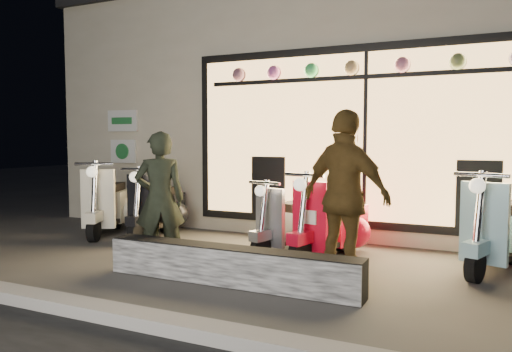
{
  "coord_description": "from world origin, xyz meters",
  "views": [
    {
      "loc": [
        2.43,
        -5.18,
        1.53
      ],
      "look_at": [
        -0.3,
        0.6,
        1.05
      ],
      "focal_mm": 35.0,
      "sensor_mm": 36.0,
      "label": 1
    }
  ],
  "objects": [
    {
      "name": "scooter_silver",
      "position": [
        0.01,
        1.12,
        0.38
      ],
      "size": [
        0.64,
        1.33,
        0.95
      ],
      "rotation": [
        0.0,
        0.0,
        -0.25
      ],
      "color": "black",
      "rests_on": "ground"
    },
    {
      "name": "kerb",
      "position": [
        0.0,
        -2.0,
        0.06
      ],
      "size": [
        40.0,
        0.25,
        0.12
      ],
      "primitive_type": "cube",
      "color": "slate",
      "rests_on": "ground"
    },
    {
      "name": "woman",
      "position": [
        1.05,
        -0.05,
        0.92
      ],
      "size": [
        1.17,
        0.83,
        1.84
      ],
      "primitive_type": "imported",
      "rotation": [
        0.0,
        0.0,
        2.75
      ],
      "color": "brown",
      "rests_on": "ground"
    },
    {
      "name": "graffiti_barrier",
      "position": [
        -0.02,
        -0.65,
        0.2
      ],
      "size": [
        2.86,
        0.28,
        0.4
      ],
      "primitive_type": "cube",
      "color": "black",
      "rests_on": "ground"
    },
    {
      "name": "ground",
      "position": [
        0.0,
        0.0,
        0.0
      ],
      "size": [
        40.0,
        40.0,
        0.0
      ],
      "primitive_type": "plane",
      "color": "#383533",
      "rests_on": "ground"
    },
    {
      "name": "scooter_black",
      "position": [
        -2.34,
        1.31,
        0.42
      ],
      "size": [
        0.63,
        1.49,
        1.06
      ],
      "rotation": [
        0.0,
        0.0,
        0.17
      ],
      "color": "black",
      "rests_on": "ground"
    },
    {
      "name": "shop_building",
      "position": [
        0.0,
        4.98,
        2.1
      ],
      "size": [
        10.2,
        6.23,
        4.2
      ],
      "color": "beige",
      "rests_on": "ground"
    },
    {
      "name": "scooter_cream",
      "position": [
        -3.19,
        1.13,
        0.45
      ],
      "size": [
        0.93,
        1.54,
        1.13
      ],
      "rotation": [
        0.0,
        0.0,
        0.43
      ],
      "color": "black",
      "rests_on": "ground"
    },
    {
      "name": "scooter_red",
      "position": [
        0.61,
        1.07,
        0.43
      ],
      "size": [
        0.73,
        1.51,
        1.07
      ],
      "rotation": [
        0.0,
        0.0,
        -0.25
      ],
      "color": "black",
      "rests_on": "ground"
    },
    {
      "name": "scooter_blue",
      "position": [
        2.57,
        1.28,
        0.45
      ],
      "size": [
        0.83,
        1.56,
        1.12
      ],
      "rotation": [
        0.0,
        0.0,
        -0.32
      ],
      "color": "black",
      "rests_on": "ground"
    },
    {
      "name": "man",
      "position": [
        -1.14,
        -0.31,
        0.81
      ],
      "size": [
        0.7,
        0.66,
        1.62
      ],
      "primitive_type": "imported",
      "rotation": [
        0.0,
        0.0,
        3.79
      ],
      "color": "black",
      "rests_on": "ground"
    }
  ]
}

